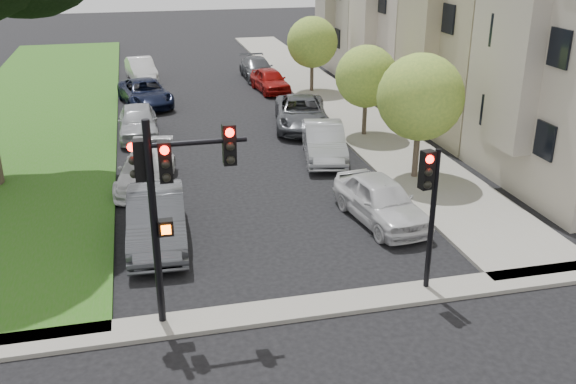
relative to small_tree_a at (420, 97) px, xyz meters
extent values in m
plane|color=black|center=(-6.20, -9.97, -3.21)|extent=(140.00, 140.00, 0.00)
cube|color=#215C0F|center=(-15.20, 14.03, -3.15)|extent=(8.00, 44.00, 0.12)
cube|color=gray|center=(0.55, 14.03, -3.15)|extent=(3.50, 44.00, 0.12)
cube|color=gray|center=(-6.20, -7.97, -3.15)|extent=(60.00, 1.00, 0.12)
cube|color=#A19C8F|center=(2.45, -1.97, 1.29)|extent=(0.70, 2.20, 5.50)
cube|color=black|center=(2.75, -1.97, 2.29)|extent=(0.08, 3.60, 6.00)
cube|color=tan|center=(6.30, 5.53, 1.79)|extent=(7.00, 7.40, 10.00)
cube|color=tan|center=(2.45, 5.53, 1.29)|extent=(0.70, 2.20, 5.50)
cube|color=black|center=(2.75, 5.53, 2.29)|extent=(0.08, 3.60, 6.00)
cube|color=#B5AB9A|center=(6.30, 13.03, 1.79)|extent=(7.00, 7.40, 10.00)
cube|color=#B5AB9A|center=(2.45, 13.03, 1.29)|extent=(0.70, 2.20, 5.50)
cube|color=gray|center=(2.45, 20.53, 1.29)|extent=(0.70, 2.20, 5.50)
cylinder|color=#4F3C31|center=(0.00, 0.00, -2.06)|extent=(0.23, 0.23, 2.30)
sphere|color=olive|center=(0.00, 0.00, 0.01)|extent=(3.22, 3.22, 3.22)
cylinder|color=#4F3C31|center=(0.00, 5.72, -2.21)|extent=(0.20, 0.20, 2.01)
sphere|color=olive|center=(0.00, 5.72, -0.40)|extent=(2.81, 2.81, 2.81)
cylinder|color=#4F3C31|center=(0.00, 14.85, -2.16)|extent=(0.21, 0.21, 2.10)
sphere|color=olive|center=(0.00, 14.85, -0.27)|extent=(2.94, 2.94, 2.94)
cylinder|color=black|center=(-10.00, -7.77, -0.64)|extent=(0.18, 0.18, 5.13)
cylinder|color=black|center=(-8.91, -7.77, 1.33)|extent=(2.17, 0.12, 0.12)
cube|color=black|center=(-9.65, -7.77, 0.94)|extent=(0.30, 0.26, 0.94)
cube|color=black|center=(-8.22, -7.77, 1.23)|extent=(0.30, 0.26, 0.94)
cube|color=black|center=(-10.20, -7.52, 0.94)|extent=(0.26, 0.30, 0.94)
sphere|color=#FF0C05|center=(-9.65, -7.92, 1.25)|extent=(0.20, 0.20, 0.20)
sphere|color=black|center=(-9.65, -7.92, 0.62)|extent=(0.20, 0.20, 0.20)
cube|color=black|center=(-9.75, -7.77, -0.64)|extent=(0.35, 0.25, 0.38)
cube|color=#FF5905|center=(-9.75, -7.91, -0.64)|extent=(0.22, 0.03, 0.22)
cylinder|color=black|center=(-3.10, -7.77, -1.24)|extent=(0.17, 0.17, 3.94)
cube|color=black|center=(-3.36, -7.77, 0.21)|extent=(0.36, 0.32, 0.99)
sphere|color=#FF0C05|center=(-3.36, -7.93, 0.54)|extent=(0.21, 0.21, 0.21)
imported|color=silver|center=(-2.71, -3.37, -2.47)|extent=(2.31, 4.56, 1.49)
imported|color=#999BA0|center=(-2.73, 3.10, -2.46)|extent=(2.41, 4.76, 1.50)
imported|color=#3F4247|center=(-2.47, 7.83, -2.47)|extent=(3.44, 5.67, 1.47)
imported|color=maroon|center=(-2.36, 15.60, -2.53)|extent=(1.99, 4.15, 1.37)
imported|color=#3F4247|center=(-2.40, 19.35, -2.55)|extent=(1.87, 4.56, 1.32)
imported|color=#3F4247|center=(-9.88, -3.27, -2.41)|extent=(1.88, 4.90, 1.59)
imported|color=silver|center=(-10.04, 1.66, -2.55)|extent=(2.64, 4.80, 1.32)
imported|color=#999BA0|center=(-10.18, 8.04, -2.47)|extent=(1.78, 4.38, 1.49)
imported|color=black|center=(-9.67, 13.98, -2.51)|extent=(3.17, 5.35, 1.39)
imported|color=silver|center=(-9.73, 20.65, -2.50)|extent=(2.07, 4.45, 1.41)
camera|label=1|loc=(-10.13, -21.34, 5.62)|focal=40.00mm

